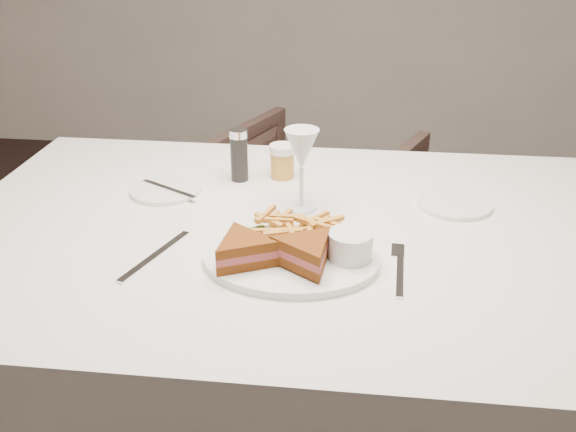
% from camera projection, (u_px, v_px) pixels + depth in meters
% --- Properties ---
extents(table, '(1.41, 0.95, 0.75)m').
position_uv_depth(table, '(291.00, 374.00, 1.45)').
color(table, silver).
rests_on(table, ground).
extents(chair_far, '(0.84, 0.82, 0.67)m').
position_uv_depth(chair_far, '(309.00, 208.00, 2.33)').
color(chair_far, '#4C362E').
rests_on(chair_far, ground).
extents(table_setting, '(0.80, 0.62, 0.18)m').
position_uv_depth(table_setting, '(292.00, 222.00, 1.23)').
color(table_setting, white).
rests_on(table_setting, table).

